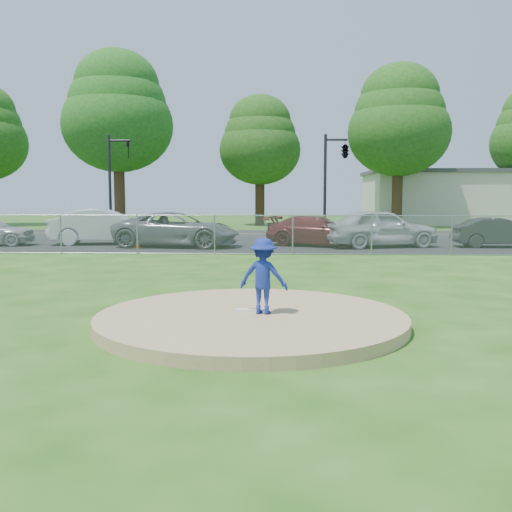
{
  "coord_description": "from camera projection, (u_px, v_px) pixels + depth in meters",
  "views": [
    {
      "loc": [
        0.48,
        -9.76,
        2.24
      ],
      "look_at": [
        0.0,
        2.0,
        1.0
      ],
      "focal_mm": 40.0,
      "sensor_mm": 36.0,
      "label": 1
    }
  ],
  "objects": [
    {
      "name": "parked_car_pearl",
      "position": [
        380.0,
        228.0,
        24.93
      ],
      "size": [
        5.32,
        3.25,
        1.69
      ],
      "primitive_type": "imported",
      "rotation": [
        0.0,
        0.0,
        1.84
      ],
      "color": "#B4B6B8",
      "rests_on": "parking_lot"
    },
    {
      "name": "pitching_rubber",
      "position": [
        252.0,
        310.0,
        10.13
      ],
      "size": [
        0.6,
        0.15,
        0.04
      ],
      "primitive_type": "cube",
      "color": "white",
      "rests_on": "pitchers_mound"
    },
    {
      "name": "traffic_cone",
      "position": [
        137.0,
        241.0,
        24.46
      ],
      "size": [
        0.33,
        0.33,
        0.64
      ],
      "primitive_type": "cone",
      "color": "#FF410D",
      "rests_on": "parking_lot"
    },
    {
      "name": "parked_car_charcoal",
      "position": [
        499.0,
        232.0,
        24.89
      ],
      "size": [
        3.93,
        1.43,
        1.29
      ],
      "primitive_type": "imported",
      "rotation": [
        0.0,
        0.0,
        1.55
      ],
      "color": "#232325",
      "rests_on": "parking_lot"
    },
    {
      "name": "ground",
      "position": [
        265.0,
        260.0,
        19.89
      ],
      "size": [
        120.0,
        120.0,
        0.0
      ],
      "primitive_type": "plane",
      "color": "#204C10",
      "rests_on": "ground"
    },
    {
      "name": "parked_car_darkred",
      "position": [
        317.0,
        231.0,
        25.42
      ],
      "size": [
        5.0,
        3.52,
        1.34
      ],
      "primitive_type": "imported",
      "rotation": [
        0.0,
        0.0,
        1.18
      ],
      "color": "maroon",
      "rests_on": "parking_lot"
    },
    {
      "name": "tree_center",
      "position": [
        260.0,
        140.0,
        43.1
      ],
      "size": [
        6.16,
        6.16,
        9.84
      ],
      "color": "#341E12",
      "rests_on": "ground"
    },
    {
      "name": "chain_link_fence",
      "position": [
        267.0,
        235.0,
        21.8
      ],
      "size": [
        40.0,
        0.06,
        1.5
      ],
      "primitive_type": "cube",
      "color": "gray",
      "rests_on": "ground"
    },
    {
      "name": "tree_left",
      "position": [
        118.0,
        111.0,
        40.34
      ],
      "size": [
        7.84,
        7.84,
        12.53
      ],
      "color": "#3C2515",
      "rests_on": "ground"
    },
    {
      "name": "parked_car_gray",
      "position": [
        177.0,
        229.0,
        25.12
      ],
      "size": [
        5.72,
        3.11,
        1.52
      ],
      "primitive_type": "imported",
      "rotation": [
        0.0,
        0.0,
        1.46
      ],
      "color": "slate",
      "rests_on": "parking_lot"
    },
    {
      "name": "commercial_building",
      "position": [
        468.0,
        197.0,
        46.84
      ],
      "size": [
        16.4,
        9.4,
        4.3
      ],
      "color": "#BCB6A0",
      "rests_on": "ground"
    },
    {
      "name": "pitcher",
      "position": [
        263.0,
        276.0,
        9.88
      ],
      "size": [
        0.94,
        0.68,
        1.32
      ],
      "primitive_type": "imported",
      "rotation": [
        0.0,
        0.0,
        2.9
      ],
      "color": "navy",
      "rests_on": "pitchers_mound"
    },
    {
      "name": "parking_lot",
      "position": [
        269.0,
        245.0,
        26.35
      ],
      "size": [
        50.0,
        8.0,
        0.01
      ],
      "primitive_type": "cube",
      "color": "black",
      "rests_on": "ground"
    },
    {
      "name": "pitchers_mound",
      "position": [
        251.0,
        319.0,
        9.95
      ],
      "size": [
        5.4,
        5.4,
        0.2
      ],
      "primitive_type": "cylinder",
      "color": "tan",
      "rests_on": "ground"
    },
    {
      "name": "tree_right",
      "position": [
        399.0,
        120.0,
        40.59
      ],
      "size": [
        7.28,
        7.28,
        11.63
      ],
      "color": "#372214",
      "rests_on": "ground"
    },
    {
      "name": "street",
      "position": [
        271.0,
        234.0,
        33.8
      ],
      "size": [
        60.0,
        7.0,
        0.01
      ],
      "primitive_type": "cube",
      "color": "black",
      "rests_on": "ground"
    },
    {
      "name": "traffic_signal_center",
      "position": [
        343.0,
        152.0,
        31.17
      ],
      "size": [
        1.42,
        2.48,
        5.6
      ],
      "color": "black",
      "rests_on": "ground"
    },
    {
      "name": "parked_car_white",
      "position": [
        105.0,
        227.0,
        26.41
      ],
      "size": [
        5.19,
        2.48,
        1.64
      ],
      "primitive_type": "imported",
      "rotation": [
        0.0,
        0.0,
        1.72
      ],
      "color": "silver",
      "rests_on": "parking_lot"
    },
    {
      "name": "traffic_signal_left",
      "position": [
        114.0,
        176.0,
        31.82
      ],
      "size": [
        1.28,
        0.2,
        5.6
      ],
      "color": "black",
      "rests_on": "ground"
    }
  ]
}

